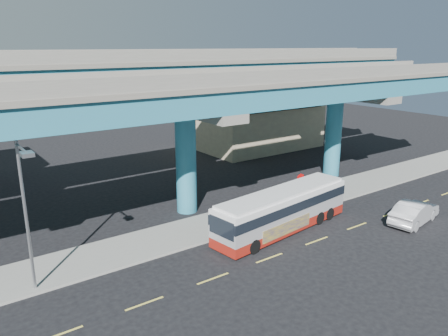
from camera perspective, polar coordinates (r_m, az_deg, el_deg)
ground at (r=26.40m, az=5.51°, el=-11.38°), size 120.00×120.00×0.00m
sidewalk at (r=30.30m, az=-1.38°, el=-7.44°), size 70.00×4.00×0.15m
lane_markings at (r=26.20m, az=5.95°, el=-11.61°), size 58.00×0.12×0.01m
viaduct at (r=31.03m, az=-5.32°, el=10.39°), size 52.00×12.40×11.70m
building_beige at (r=53.36m, az=3.99°, el=6.56°), size 14.00×10.23×7.00m
transit_bus at (r=29.30m, az=7.67°, el=-5.31°), size 11.20×3.69×2.82m
sedan at (r=33.29m, az=23.60°, el=-5.30°), size 3.24×5.40×1.60m
street_lamp at (r=22.38m, az=-24.46°, el=-3.61°), size 0.50×2.50×7.67m
stop_sign at (r=32.84m, az=9.93°, el=-1.97°), size 0.82×0.08×2.74m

